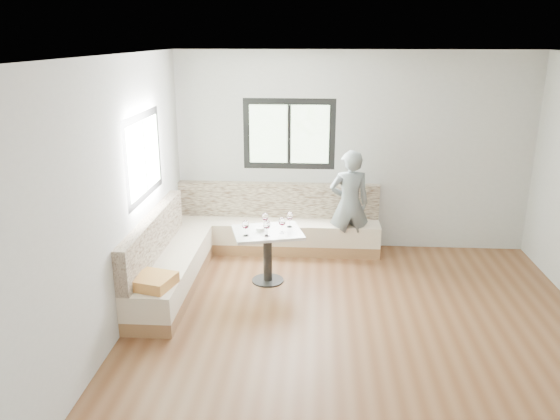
% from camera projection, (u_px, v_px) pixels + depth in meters
% --- Properties ---
extents(room, '(5.01, 5.01, 2.81)m').
position_uv_depth(room, '(359.00, 201.00, 5.40)').
color(room, brown).
rests_on(room, ground).
extents(banquette, '(2.90, 2.80, 0.95)m').
position_uv_depth(banquette, '(234.00, 243.00, 7.29)').
color(banquette, '#926640').
rests_on(banquette, ground).
extents(table, '(0.96, 0.83, 0.68)m').
position_uv_depth(table, '(268.00, 244.00, 6.77)').
color(table, black).
rests_on(table, ground).
extents(person, '(0.60, 0.44, 1.52)m').
position_uv_depth(person, '(349.00, 204.00, 7.51)').
color(person, slate).
rests_on(person, ground).
extents(olive_ramekin, '(0.10, 0.10, 0.04)m').
position_uv_depth(olive_ramekin, '(260.00, 229.00, 6.72)').
color(olive_ramekin, white).
rests_on(olive_ramekin, table).
extents(wine_glass_a, '(0.09, 0.09, 0.19)m').
position_uv_depth(wine_glass_a, '(245.00, 225.00, 6.51)').
color(wine_glass_a, white).
rests_on(wine_glass_a, table).
extents(wine_glass_b, '(0.09, 0.09, 0.19)m').
position_uv_depth(wine_glass_b, '(267.00, 225.00, 6.51)').
color(wine_glass_b, white).
rests_on(wine_glass_b, table).
extents(wine_glass_c, '(0.09, 0.09, 0.19)m').
position_uv_depth(wine_glass_c, '(282.00, 222.00, 6.62)').
color(wine_glass_c, white).
rests_on(wine_glass_c, table).
extents(wine_glass_d, '(0.09, 0.09, 0.19)m').
position_uv_depth(wine_glass_d, '(265.00, 217.00, 6.80)').
color(wine_glass_d, white).
rests_on(wine_glass_d, table).
extents(wine_glass_e, '(0.09, 0.09, 0.19)m').
position_uv_depth(wine_glass_e, '(290.00, 217.00, 6.82)').
color(wine_glass_e, white).
rests_on(wine_glass_e, table).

